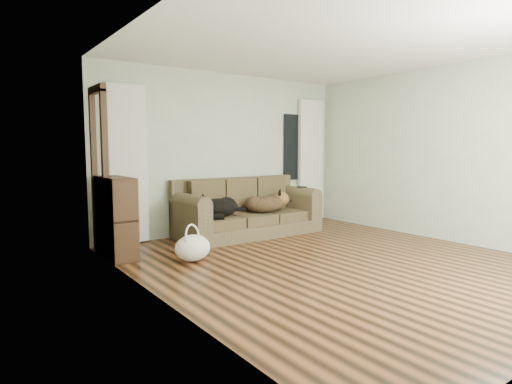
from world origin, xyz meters
TOP-DOWN VIEW (x-y plane):
  - floor at (0.00, 0.00)m, footprint 5.00×5.00m
  - ceiling at (0.00, 0.00)m, footprint 5.00×5.00m
  - wall_back at (0.00, 2.50)m, footprint 4.50×0.04m
  - wall_left at (-2.25, 0.00)m, footprint 0.04×5.00m
  - wall_right at (2.25, 0.00)m, footprint 0.04×5.00m
  - curtain_left at (-1.70, 2.42)m, footprint 0.55×0.08m
  - curtain_right at (1.80, 2.42)m, footprint 0.55×0.08m
  - window_pane at (1.45, 2.47)m, footprint 0.50×0.03m
  - door_casing at (-2.20, 2.05)m, footprint 0.07×0.60m
  - sofa at (0.08, 1.98)m, footprint 2.31×1.00m
  - dog_black_lab at (-0.53, 1.96)m, footprint 0.68×0.49m
  - dog_shepherd at (0.37, 1.90)m, footprint 0.79×0.68m
  - tv_remote at (1.08, 1.84)m, footprint 0.13×0.18m
  - tote_bag at (-1.40, 1.04)m, footprint 0.51×0.43m
  - bookshelf at (-2.09, 1.79)m, footprint 0.40×0.85m

SIDE VIEW (x-z plane):
  - floor at x=0.00m, z-range 0.00..0.00m
  - tote_bag at x=-1.40m, z-range 0.00..0.32m
  - sofa at x=0.08m, z-range -0.02..0.92m
  - dog_black_lab at x=-0.53m, z-range 0.34..0.62m
  - dog_shepherd at x=0.37m, z-range 0.34..0.64m
  - bookshelf at x=-2.09m, z-range -0.01..1.01m
  - tv_remote at x=1.08m, z-range 0.72..0.74m
  - door_casing at x=-2.20m, z-range 0.00..2.10m
  - curtain_left at x=-1.70m, z-range 0.02..2.27m
  - curtain_right at x=1.80m, z-range 0.02..2.27m
  - wall_back at x=0.00m, z-range 0.00..2.60m
  - wall_left at x=-2.25m, z-range 0.00..2.60m
  - wall_right at x=2.25m, z-range 0.00..2.60m
  - window_pane at x=1.45m, z-range 0.80..2.00m
  - ceiling at x=0.00m, z-range 2.60..2.60m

